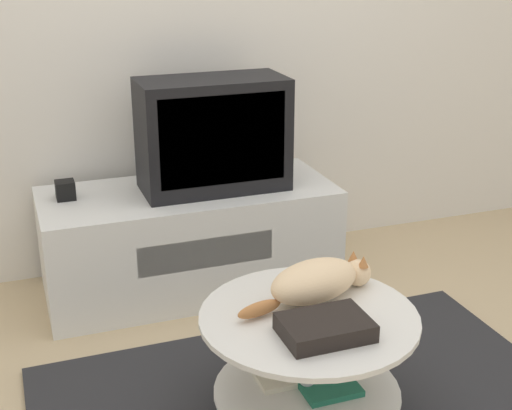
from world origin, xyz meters
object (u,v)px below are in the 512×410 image
at_px(tv, 213,135).
at_px(dvd_box, 325,327).
at_px(speaker, 65,190).
at_px(cat, 317,281).

bearing_deg(tv, dvd_box, -91.47).
bearing_deg(speaker, tv, -7.01).
bearing_deg(speaker, dvd_box, -65.17).
bearing_deg(cat, speaker, 108.18).
relative_size(dvd_box, cat, 0.51).
bearing_deg(dvd_box, speaker, 114.83).
bearing_deg(tv, cat, -87.64).
distance_m(tv, dvd_box, 1.28).
bearing_deg(tv, speaker, 172.99).
relative_size(speaker, cat, 0.16).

